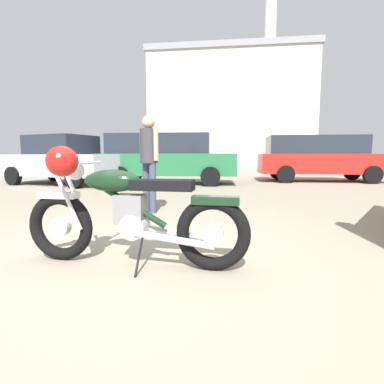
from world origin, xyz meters
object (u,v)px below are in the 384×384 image
object	(u,v)px
bystander	(149,154)
dark_sedan_left	(145,158)
red_hatchback_near	(319,157)
vintage_motorcycle	(126,211)
blue_hatchback_right	(62,160)
pale_sedan_back	(166,157)

from	to	relation	value
bystander	dark_sedan_left	xyz separation A→B (m)	(-4.87, 12.49, -0.18)
red_hatchback_near	dark_sedan_left	xyz separation A→B (m)	(-9.00, 4.94, -0.10)
red_hatchback_near	dark_sedan_left	size ratio (longest dim) A/B	1.12
vintage_motorcycle	blue_hatchback_right	size ratio (longest dim) A/B	0.47
red_hatchback_near	pale_sedan_back	size ratio (longest dim) A/B	0.99
red_hatchback_near	blue_hatchback_right	bearing A→B (deg)	-165.75
bystander	dark_sedan_left	distance (m)	13.41
bystander	pale_sedan_back	xyz separation A→B (m)	(-1.36, 5.36, -0.08)
red_hatchback_near	bystander	bearing A→B (deg)	-124.53
vintage_motorcycle	pale_sedan_back	bearing A→B (deg)	-76.89
vintage_motorcycle	red_hatchback_near	xyz separation A→B (m)	(3.44, 10.02, 0.45)
dark_sedan_left	bystander	bearing A→B (deg)	-63.93
bystander	dark_sedan_left	bearing A→B (deg)	52.77
red_hatchback_near	blue_hatchback_right	world-z (taller)	red_hatchback_near
blue_hatchback_right	pale_sedan_back	world-z (taller)	pale_sedan_back
red_hatchback_near	dark_sedan_left	bearing A→B (deg)	145.42
pale_sedan_back	blue_hatchback_right	bearing A→B (deg)	-169.98
pale_sedan_back	vintage_motorcycle	bearing A→B (deg)	-82.67
vintage_motorcycle	dark_sedan_left	world-z (taller)	dark_sedan_left
bystander	pale_sedan_back	world-z (taller)	pale_sedan_back
red_hatchback_near	dark_sedan_left	world-z (taller)	red_hatchback_near
vintage_motorcycle	red_hatchback_near	size ratio (longest dim) A/B	0.43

